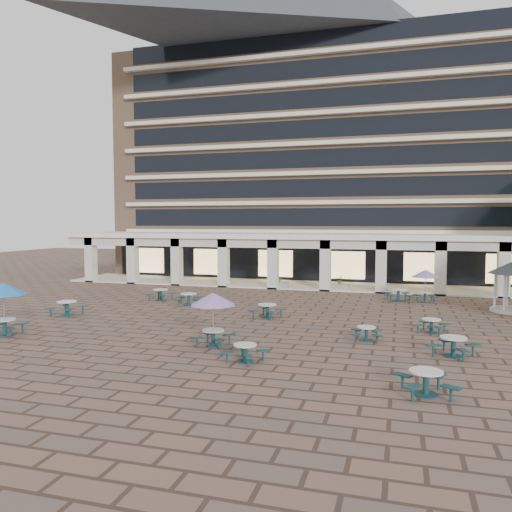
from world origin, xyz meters
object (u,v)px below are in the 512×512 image
Objects in this scene: picnic_table_2 at (426,380)px; planter_left at (279,283)px; planter_right at (340,285)px; picnic_table_3 at (366,332)px; picnic_table_1 at (245,351)px.

planter_left is at bearing 99.84° from picnic_table_2.
planter_left is at bearing -180.00° from planter_right.
planter_right is at bearing 88.87° from picnic_table_2.
planter_right is at bearing 97.02° from picnic_table_3.
planter_right is at bearing 0.00° from planter_left.
picnic_table_2 is at bearing -75.25° from picnic_table_3.
planter_right reaches higher than picnic_table_1.
picnic_table_1 is 1.22× the size of planter_right.
picnic_table_3 is at bearing 66.25° from picnic_table_1.
picnic_table_1 is 0.90× the size of picnic_table_2.
planter_left is (-8.03, 16.33, 0.04)m from picnic_table_3.
planter_right reaches higher than picnic_table_3.
picnic_table_1 is 1.21× the size of picnic_table_3.
planter_right is (-5.35, 23.11, -0.04)m from picnic_table_2.
picnic_table_1 is 6.44m from picnic_table_3.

